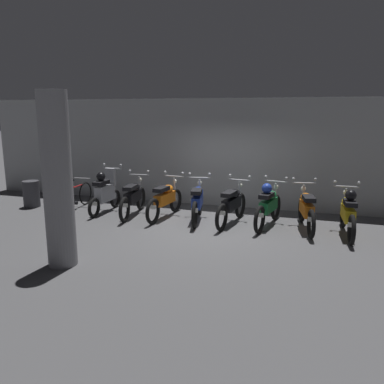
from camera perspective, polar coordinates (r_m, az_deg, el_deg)
The scene contains 13 objects.
ground_plane at distance 9.29m, azimuth 2.40°, elevation -5.34°, with size 80.00×80.00×0.00m, color #4C4C4F.
back_wall at distance 11.31m, azimuth 5.70°, elevation 5.70°, with size 16.00×0.30×3.09m, color #9EA0A3.
motorbike_slot_0 at distance 10.88m, azimuth -12.61°, elevation 0.02°, with size 0.59×1.68×1.29m.
motorbike_slot_1 at distance 10.42m, azimuth -8.60°, elevation -0.77°, with size 0.59×1.95×1.15m.
motorbike_slot_2 at distance 10.12m, azimuth -3.93°, elevation -1.04°, with size 0.59×1.95×1.15m.
motorbike_slot_3 at distance 9.83m, azimuth 0.81°, elevation -1.40°, with size 0.62×1.93×1.15m.
motorbike_slot_4 at distance 9.60m, azimuth 5.88°, elevation -1.79°, with size 0.58×1.94×1.15m.
motorbike_slot_5 at distance 9.51m, azimuth 11.16°, elevation -1.85°, with size 0.61×1.93×1.15m.
motorbike_slot_6 at distance 9.46m, azimuth 16.43°, elevation -2.41°, with size 0.62×1.93×1.15m.
motorbike_slot_7 at distance 9.30m, azimuth 21.89°, elevation -2.81°, with size 0.59×1.95×1.15m.
bicycle at distance 11.49m, azimuth -16.66°, elevation -0.63°, with size 0.50×1.73×0.89m.
support_pillar at distance 7.16m, azimuth -19.12°, elevation 1.57°, with size 0.51×0.51×3.09m, color gray.
trash_bin at distance 12.18m, azimuth -22.49°, elevation -0.26°, with size 0.46×0.46×0.76m, color #38383D.
Camera 1 is at (2.29, -8.58, 2.74)m, focal length 36.39 mm.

